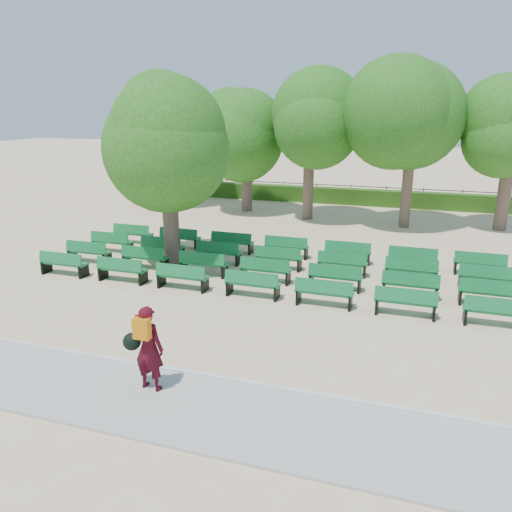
{
  "coord_description": "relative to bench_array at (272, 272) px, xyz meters",
  "views": [
    {
      "loc": [
        4.63,
        -14.68,
        5.43
      ],
      "look_at": [
        0.19,
        -1.0,
        1.1
      ],
      "focal_mm": 35.0,
      "sensor_mm": 36.0,
      "label": 1
    }
  ],
  "objects": [
    {
      "name": "curb",
      "position": [
        -0.25,
        -6.83,
        -0.03
      ],
      "size": [
        30.0,
        0.12,
        0.1
      ],
      "primitive_type": "cube",
      "color": "silver",
      "rests_on": "ground"
    },
    {
      "name": "tree_line",
      "position": [
        -0.25,
        9.42,
        -0.08
      ],
      "size": [
        21.8,
        6.8,
        7.04
      ],
      "primitive_type": null,
      "color": "#29691C",
      "rests_on": "ground"
    },
    {
      "name": "ground",
      "position": [
        -0.25,
        -0.58,
        -0.08
      ],
      "size": [
        120.0,
        120.0,
        0.0
      ],
      "primitive_type": "plane",
      "color": "#D8B68F"
    },
    {
      "name": "person",
      "position": [
        -0.32,
        -7.61,
        0.88
      ],
      "size": [
        0.84,
        0.51,
        1.75
      ],
      "rotation": [
        0.0,
        0.0,
        3.06
      ],
      "color": "#400913",
      "rests_on": "ground"
    },
    {
      "name": "tree_among",
      "position": [
        -3.67,
        -0.04,
        4.05
      ],
      "size": [
        4.43,
        4.43,
        6.16
      ],
      "color": "brown",
      "rests_on": "ground"
    },
    {
      "name": "fence",
      "position": [
        -0.25,
        13.82,
        -0.08
      ],
      "size": [
        26.0,
        0.1,
        1.02
      ],
      "primitive_type": null,
      "color": "black",
      "rests_on": "ground"
    },
    {
      "name": "hedge",
      "position": [
        -0.25,
        13.42,
        0.37
      ],
      "size": [
        26.0,
        0.7,
        0.9
      ],
      "primitive_type": "cube",
      "color": "#295315",
      "rests_on": "ground"
    },
    {
      "name": "bench_array",
      "position": [
        0.0,
        0.0,
        0.0
      ],
      "size": [
        1.64,
        0.55,
        1.03
      ],
      "rotation": [
        0.0,
        0.0,
        0.03
      ],
      "color": "#137035",
      "rests_on": "ground"
    },
    {
      "name": "paving",
      "position": [
        -0.25,
        -7.98,
        -0.05
      ],
      "size": [
        30.0,
        2.2,
        0.06
      ],
      "primitive_type": "cube",
      "color": "#A9A9A5",
      "rests_on": "ground"
    }
  ]
}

